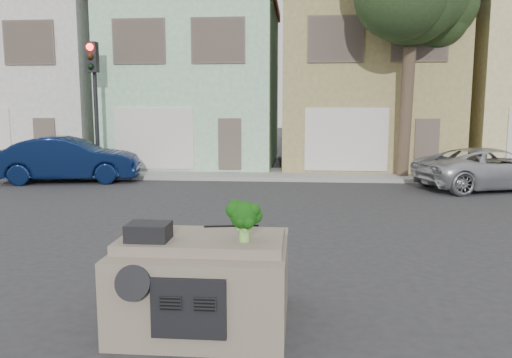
# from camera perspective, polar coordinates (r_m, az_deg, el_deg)

# --- Properties ---
(ground_plane) EXTENTS (120.00, 120.00, 0.00)m
(ground_plane) POSITION_cam_1_polar(r_m,az_deg,el_deg) (9.27, -2.34, -8.40)
(ground_plane) COLOR #303033
(ground_plane) RESTS_ON ground
(sidewalk) EXTENTS (40.00, 3.00, 0.15)m
(sidewalk) POSITION_cam_1_polar(r_m,az_deg,el_deg) (19.51, 1.50, 0.55)
(sidewalk) COLOR gray
(sidewalk) RESTS_ON ground
(townhouse_white) EXTENTS (7.20, 8.20, 7.55)m
(townhouse_white) POSITION_cam_1_polar(r_m,az_deg,el_deg) (26.30, -22.97, 9.94)
(townhouse_white) COLOR silver
(townhouse_white) RESTS_ON ground
(townhouse_mint) EXTENTS (7.20, 8.20, 7.55)m
(townhouse_mint) POSITION_cam_1_polar(r_m,az_deg,el_deg) (23.80, -6.48, 10.78)
(townhouse_mint) COLOR #A2D3AB
(townhouse_mint) RESTS_ON ground
(townhouse_tan) EXTENTS (7.20, 8.20, 7.55)m
(townhouse_tan) POSITION_cam_1_polar(r_m,az_deg,el_deg) (23.52, 12.08, 10.69)
(townhouse_tan) COLOR #9D8C55
(townhouse_tan) RESTS_ON ground
(navy_sedan) EXTENTS (5.18, 2.70, 1.63)m
(navy_sedan) POSITION_cam_1_polar(r_m,az_deg,el_deg) (19.19, -20.50, -0.31)
(navy_sedan) COLOR #081536
(navy_sedan) RESTS_ON ground
(silver_pickup) EXTENTS (5.33, 3.54, 1.36)m
(silver_pickup) POSITION_cam_1_polar(r_m,az_deg,el_deg) (18.05, 25.19, -1.07)
(silver_pickup) COLOR #B3B5BC
(silver_pickup) RESTS_ON ground
(traffic_signal) EXTENTS (0.40, 0.40, 5.10)m
(traffic_signal) POSITION_cam_1_polar(r_m,az_deg,el_deg) (19.84, -17.91, 7.46)
(traffic_signal) COLOR black
(traffic_signal) RESTS_ON ground
(tree_near) EXTENTS (4.40, 4.00, 8.50)m
(tree_near) POSITION_cam_1_polar(r_m,az_deg,el_deg) (19.08, 16.97, 12.61)
(tree_near) COLOR #24381A
(tree_near) RESTS_ON ground
(car_dashboard) EXTENTS (2.00, 1.80, 1.12)m
(car_dashboard) POSITION_cam_1_polar(r_m,az_deg,el_deg) (6.27, -5.86, -11.20)
(car_dashboard) COLOR #7A6D5C
(car_dashboard) RESTS_ON ground
(instrument_hump) EXTENTS (0.48, 0.38, 0.20)m
(instrument_hump) POSITION_cam_1_polar(r_m,az_deg,el_deg) (5.89, -12.17, -5.91)
(instrument_hump) COLOR black
(instrument_hump) RESTS_ON car_dashboard
(wiper_arm) EXTENTS (0.69, 0.15, 0.02)m
(wiper_arm) POSITION_cam_1_polar(r_m,az_deg,el_deg) (6.43, -2.84, -5.38)
(wiper_arm) COLOR black
(wiper_arm) RESTS_ON car_dashboard
(broccoli) EXTENTS (0.53, 0.53, 0.48)m
(broccoli) POSITION_cam_1_polar(r_m,az_deg,el_deg) (5.68, -1.36, -4.80)
(broccoli) COLOR #0F390B
(broccoli) RESTS_ON car_dashboard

